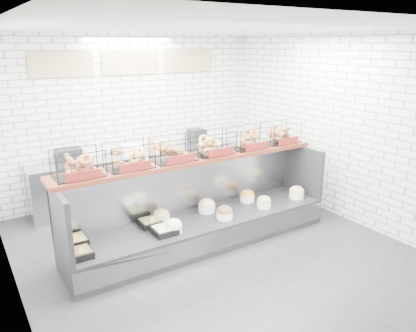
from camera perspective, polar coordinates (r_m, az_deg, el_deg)
ground at (r=5.89m, az=0.81°, el=-11.80°), size 5.50×5.50×0.00m
room_shell at (r=5.73m, az=-2.46°, el=9.14°), size 5.02×5.51×3.01m
display_case at (r=6.01m, az=-1.03°, el=-7.75°), size 4.00×0.90×1.20m
bagel_shelf at (r=5.79m, az=-1.96°, el=2.47°), size 4.10×0.50×0.40m
prep_counter at (r=7.69m, az=-9.22°, el=-1.21°), size 4.00×0.60×1.20m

